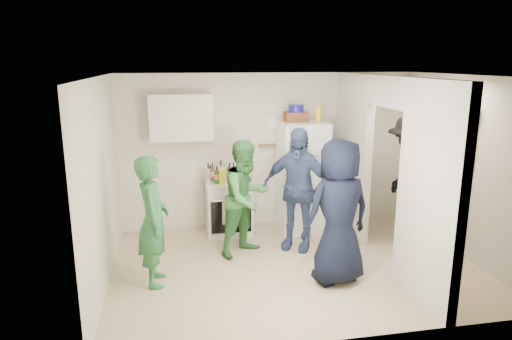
{
  "coord_description": "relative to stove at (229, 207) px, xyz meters",
  "views": [
    {
      "loc": [
        -1.56,
        -5.46,
        2.69
      ],
      "look_at": [
        -0.46,
        0.4,
        1.25
      ],
      "focal_mm": 32.0,
      "sensor_mm": 36.0,
      "label": 1
    }
  ],
  "objects": [
    {
      "name": "blue_bowl",
      "position": [
        1.07,
        0.02,
        1.53
      ],
      "size": [
        0.24,
        0.24,
        0.11
      ],
      "primitive_type": "cylinder",
      "color": "#19148F",
      "rests_on": "wicker_basket"
    },
    {
      "name": "person_denim",
      "position": [
        0.9,
        -0.76,
        0.47
      ],
      "size": [
        1.12,
        0.92,
        1.78
      ],
      "primitive_type": "imported",
      "rotation": [
        0.0,
        0.0,
        -0.56
      ],
      "color": "#3C5084",
      "rests_on": "floor"
    },
    {
      "name": "person_green_left",
      "position": [
        -1.1,
        -1.51,
        0.38
      ],
      "size": [
        0.39,
        0.59,
        1.61
      ],
      "primitive_type": "imported",
      "rotation": [
        0.0,
        0.0,
        1.56
      ],
      "color": "#317C44",
      "rests_on": "floor"
    },
    {
      "name": "yellow_cup_stack_top",
      "position": [
        1.39,
        -0.13,
        1.45
      ],
      "size": [
        0.09,
        0.09,
        0.25
      ],
      "primitive_type": "cylinder",
      "color": "yellow",
      "rests_on": "fridge"
    },
    {
      "name": "bottle_e",
      "position": [
        0.11,
        0.16,
        0.55
      ],
      "size": [
        0.06,
        0.06,
        0.26
      ],
      "primitive_type": "cylinder",
      "color": "#90989F",
      "rests_on": "stove"
    },
    {
      "name": "partition_header",
      "position": [
        1.91,
        -1.37,
        1.87
      ],
      "size": [
        0.12,
        1.0,
        0.4
      ],
      "primitive_type": "cube",
      "color": "silver",
      "rests_on": "partition_pier_back"
    },
    {
      "name": "person_green_center",
      "position": [
        0.15,
        -0.81,
        0.39
      ],
      "size": [
        1.01,
        0.96,
        1.64
      ],
      "primitive_type": "imported",
      "rotation": [
        0.0,
        0.0,
        0.59
      ],
      "color": "#3E843A",
      "rests_on": "floor"
    },
    {
      "name": "wall_right",
      "position": [
        3.11,
        -1.37,
        0.82
      ],
      "size": [
        0.0,
        3.4,
        3.4
      ],
      "primitive_type": "plane",
      "rotation": [
        1.57,
        0.0,
        -1.57
      ],
      "color": "silver",
      "rests_on": "floor"
    },
    {
      "name": "floor",
      "position": [
        0.71,
        -1.37,
        -0.43
      ],
      "size": [
        4.8,
        4.8,
        0.0
      ],
      "primitive_type": "plane",
      "color": "tan",
      "rests_on": "ground"
    },
    {
      "name": "wicker_basket",
      "position": [
        1.07,
        0.02,
        1.4
      ],
      "size": [
        0.35,
        0.25,
        0.15
      ],
      "primitive_type": "cube",
      "color": "brown",
      "rests_on": "fridge"
    },
    {
      "name": "ceiling",
      "position": [
        0.71,
        -1.37,
        2.07
      ],
      "size": [
        4.8,
        4.8,
        0.0
      ],
      "primitive_type": "plane",
      "rotation": [
        3.14,
        0.0,
        0.0
      ],
      "color": "white",
      "rests_on": "wall_back"
    },
    {
      "name": "bottle_d",
      "position": [
        0.01,
        -0.05,
        0.58
      ],
      "size": [
        0.06,
        0.06,
        0.3
      ],
      "primitive_type": "cylinder",
      "color": "brown",
      "rests_on": "stove"
    },
    {
      "name": "wall_front",
      "position": [
        0.71,
        -3.07,
        0.82
      ],
      "size": [
        4.8,
        0.0,
        4.8
      ],
      "primitive_type": "plane",
      "rotation": [
        -1.57,
        0.0,
        0.0
      ],
      "color": "silver",
      "rests_on": "floor"
    },
    {
      "name": "spice_shelf",
      "position": [
        0.71,
        0.28,
        0.92
      ],
      "size": [
        0.35,
        0.08,
        0.03
      ],
      "primitive_type": "cube",
      "color": "olive",
      "rests_on": "wall_back"
    },
    {
      "name": "bottle_j",
      "position": [
        0.32,
        -0.09,
        0.57
      ],
      "size": [
        0.07,
        0.07,
        0.29
      ],
      "primitive_type": "cylinder",
      "color": "#1E592C",
      "rests_on": "stove"
    },
    {
      "name": "person_nook",
      "position": [
        2.55,
        -0.93,
        0.55
      ],
      "size": [
        0.96,
        1.38,
        1.95
      ],
      "primitive_type": "imported",
      "rotation": [
        0.0,
        0.0,
        -1.77
      ],
      "color": "black",
      "rests_on": "floor"
    },
    {
      "name": "stove",
      "position": [
        0.0,
        0.0,
        0.0
      ],
      "size": [
        0.71,
        0.6,
        0.85
      ],
      "primitive_type": "cube",
      "color": "white",
      "rests_on": "floor"
    },
    {
      "name": "bottle_a",
      "position": [
        -0.27,
        0.1,
        0.55
      ],
      "size": [
        0.07,
        0.07,
        0.25
      ],
      "primitive_type": "cylinder",
      "color": "brown",
      "rests_on": "stove"
    },
    {
      "name": "partition_pier_back",
      "position": [
        1.91,
        -0.27,
        0.82
      ],
      "size": [
        0.12,
        1.2,
        2.5
      ],
      "primitive_type": "cube",
      "color": "silver",
      "rests_on": "floor"
    },
    {
      "name": "yellow_cup_stack_stove",
      "position": [
        -0.12,
        -0.22,
        0.55
      ],
      "size": [
        0.09,
        0.09,
        0.25
      ],
      "primitive_type": "cylinder",
      "color": "yellow",
      "rests_on": "stove"
    },
    {
      "name": "bottle_h",
      "position": [
        -0.32,
        -0.11,
        0.58
      ],
      "size": [
        0.06,
        0.06,
        0.32
      ],
      "primitive_type": "cylinder",
      "color": "silver",
      "rests_on": "stove"
    },
    {
      "name": "wall_back",
      "position": [
        0.71,
        0.33,
        0.82
      ],
      "size": [
        4.8,
        0.0,
        4.8
      ],
      "primitive_type": "plane",
      "rotation": [
        1.57,
        0.0,
        0.0
      ],
      "color": "silver",
      "rests_on": "floor"
    },
    {
      "name": "wall_clock",
      "position": [
        0.76,
        0.31,
        1.27
      ],
      "size": [
        0.22,
        0.02,
        0.22
      ],
      "primitive_type": "cylinder",
      "rotation": [
        1.57,
        0.0,
        0.0
      ],
      "color": "white",
      "rests_on": "wall_back"
    },
    {
      "name": "bottle_b",
      "position": [
        -0.19,
        -0.09,
        0.56
      ],
      "size": [
        0.08,
        0.08,
        0.27
      ],
      "primitive_type": "cylinder",
      "color": "#1D592F",
      "rests_on": "stove"
    },
    {
      "name": "bottle_g",
      "position": [
        0.26,
        0.15,
        0.55
      ],
      "size": [
        0.07,
        0.07,
        0.25
      ],
      "primitive_type": "cylinder",
      "color": "olive",
      "rests_on": "stove"
    },
    {
      "name": "partition_pier_front",
      "position": [
        1.91,
        -2.47,
        0.82
      ],
      "size": [
        0.12,
        1.2,
        2.5
      ],
      "primitive_type": "cube",
      "color": "silver",
      "rests_on": "floor"
    },
    {
      "name": "bottle_c",
      "position": [
        -0.1,
        0.13,
        0.58
      ],
      "size": [
        0.07,
        0.07,
        0.31
      ],
      "primitive_type": "cylinder",
      "color": "#B6C2C5",
      "rests_on": "stove"
    },
    {
      "name": "upper_cabinet",
      "position": [
        -0.69,
        0.15,
        1.42
      ],
      "size": [
        0.95,
        0.34,
        0.7
      ],
      "primitive_type": "cube",
      "color": "silver",
      "rests_on": "wall_back"
    },
    {
      "name": "bottle_f",
      "position": [
        0.19,
        0.01,
        0.55
      ],
      "size": [
        0.06,
        0.06,
        0.24
      ],
      "primitive_type": "cylinder",
      "color": "#133422",
      "rests_on": "stove"
    },
    {
      "name": "bottle_i",
      "position": [
        0.03,
        0.08,
        0.56
      ],
      "size": [
        0.08,
        0.08,
        0.27
      ],
      "primitive_type": "cylinder",
      "color": "#563B0E",
      "rests_on": "stove"
    },
    {
      "name": "wall_left",
      "position": [
        -1.69,
        -1.37,
        0.82
      ],
      "size": [
        0.0,
        3.4,
        3.4
      ],
      "primitive_type": "plane",
      "rotation": [
        1.57,
        0.0,
        1.57
      ],
      "color": "silver",
      "rests_on": "floor"
    },
    {
      "name": "fridge",
      "position": [
        1.17,
        -0.03,
        0.45
      ],
      "size": [
        0.72,
        0.7,
        1.76
      ],
      "primitive_type": "cube",
      "color": "white",
      "rests_on": "floor"
    },
    {
      "name": "bottle_k",
      "position": [
        -0.24,
        0.05,
        0.57
      ],
      "size": [
        0.06,
        0.06,
        0.29
      ],
      "primitive_type": "cylinder",
      "color": "brown",
      "rests_on": "stove"
    },
    {
      "name": "nook_window",
      "position": [
        3.09,
        -1.17,
        1.22
      ],
      "size": [
        0.03,
        0.7,
        0.8
      ],
      "primitive_type": "cube",
      "color": "black",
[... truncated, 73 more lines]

